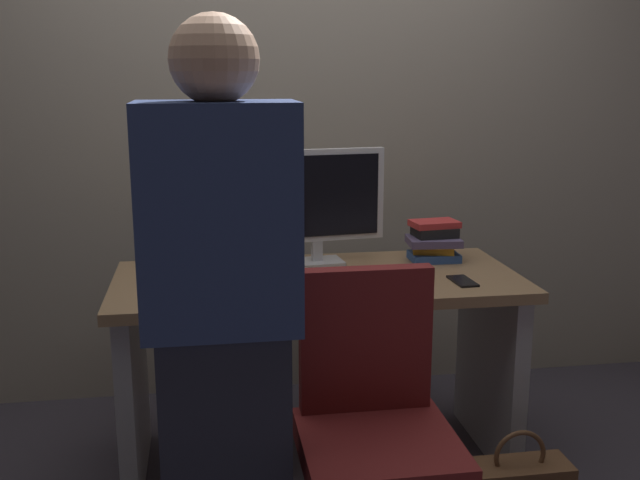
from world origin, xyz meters
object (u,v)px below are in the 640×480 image
at_px(cup_near_keyboard, 198,275).
at_px(cup_by_monitor, 176,259).
at_px(monitor, 317,200).
at_px(cell_phone, 463,281).
at_px(desk, 318,334).
at_px(person_at_desk, 223,331).
at_px(office_chair, 374,450).
at_px(keyboard, 292,284).
at_px(book_stack, 434,241).
at_px(mouse, 374,277).

distance_m(cup_near_keyboard, cup_by_monitor, 0.25).
height_order(monitor, cell_phone, monitor).
distance_m(monitor, cell_phone, 0.64).
bearing_deg(desk, person_at_desk, -115.47).
distance_m(monitor, cup_near_keyboard, 0.56).
bearing_deg(person_at_desk, office_chair, 8.64).
height_order(cup_by_monitor, cell_phone, cup_by_monitor).
bearing_deg(keyboard, desk, 43.72).
relative_size(person_at_desk, cell_phone, 11.38).
relative_size(office_chair, keyboard, 2.19).
bearing_deg(person_at_desk, book_stack, 47.49).
distance_m(monitor, mouse, 0.40).
distance_m(person_at_desk, cell_phone, 1.08).
bearing_deg(cup_near_keyboard, keyboard, -9.21).
xyz_separation_m(desk, cup_near_keyboard, (-0.44, -0.07, 0.27)).
bearing_deg(office_chair, cup_near_keyboard, 127.07).
xyz_separation_m(keyboard, book_stack, (0.61, 0.29, 0.07)).
distance_m(keyboard, mouse, 0.30).
bearing_deg(monitor, person_at_desk, -112.54).
bearing_deg(person_at_desk, cup_by_monitor, 98.92).
distance_m(cup_near_keyboard, cell_phone, 0.95).
bearing_deg(mouse, cell_phone, -9.63).
distance_m(office_chair, book_stack, 1.07).
distance_m(cup_near_keyboard, book_stack, 0.97).
distance_m(person_at_desk, cup_near_keyboard, 0.72).
height_order(cup_by_monitor, book_stack, book_stack).
height_order(person_at_desk, cup_near_keyboard, person_at_desk).
height_order(monitor, keyboard, monitor).
bearing_deg(keyboard, cup_near_keyboard, 167.57).
xyz_separation_m(mouse, cup_near_keyboard, (-0.63, 0.04, 0.03)).
relative_size(keyboard, mouse, 4.30).
xyz_separation_m(office_chair, mouse, (0.14, 0.61, 0.34)).
bearing_deg(cell_phone, book_stack, 87.63).
xyz_separation_m(keyboard, cup_near_keyboard, (-0.33, 0.05, 0.03)).
bearing_deg(person_at_desk, cell_phone, 35.33).
xyz_separation_m(person_at_desk, book_stack, (0.87, 0.95, -0.01)).
bearing_deg(desk, book_stack, 18.58).
relative_size(book_stack, cell_phone, 1.52).
distance_m(desk, mouse, 0.33).
relative_size(keyboard, cell_phone, 2.99).
bearing_deg(cup_by_monitor, office_chair, -57.18).
bearing_deg(cell_phone, monitor, 141.96).
distance_m(desk, keyboard, 0.29).
bearing_deg(book_stack, cup_by_monitor, 179.71).
relative_size(cup_near_keyboard, cup_by_monitor, 0.97).
relative_size(desk, book_stack, 6.88).
bearing_deg(person_at_desk, mouse, 50.24).
xyz_separation_m(person_at_desk, keyboard, (0.26, 0.67, -0.08)).
height_order(mouse, book_stack, book_stack).
bearing_deg(cell_phone, keyboard, 172.81).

